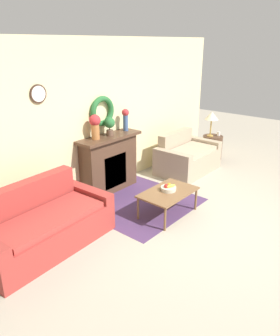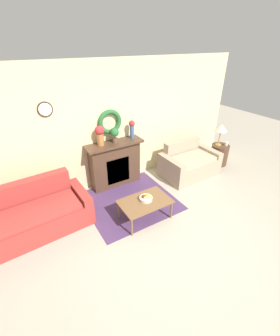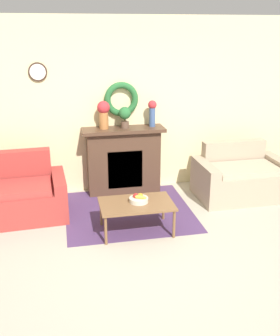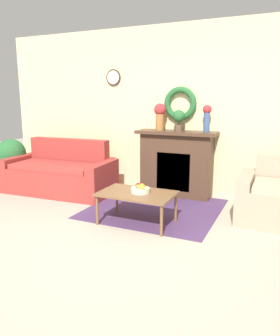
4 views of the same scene
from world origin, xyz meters
TOP-DOWN VIEW (x-y plane):
  - ground_plane at (0.00, 0.00)m, footprint 16.00×16.00m
  - floor_rug at (-0.09, 1.54)m, footprint 1.80×1.70m
  - wall_back at (-0.00, 2.52)m, footprint 6.80×0.16m
  - fireplace at (-0.03, 2.31)m, footprint 1.27×0.41m
  - couch_left at (-1.87, 1.70)m, footprint 1.86×0.95m
  - loveseat_right at (1.72, 1.75)m, footprint 1.37×0.87m
  - coffee_table at (-0.09, 0.94)m, footprint 0.94×0.60m
  - fruit_bowl at (-0.05, 0.96)m, footprint 0.24×0.24m
  - side_table_by_loveseat at (2.80, 1.73)m, footprint 0.46×0.46m
  - table_lamp at (2.74, 1.78)m, footprint 0.31×0.31m
  - mug at (2.91, 1.65)m, footprint 0.07×0.07m
  - vase_on_mantel_left at (-0.32, 2.32)m, footprint 0.19×0.19m
  - vase_on_mantel_right at (0.44, 2.32)m, footprint 0.13×0.13m
  - potted_plant_on_mantel at (0.00, 2.30)m, footprint 0.19×0.19m

SIDE VIEW (x-z plane):
  - ground_plane at x=0.00m, z-range 0.00..0.00m
  - floor_rug at x=-0.09m, z-range 0.00..0.01m
  - side_table_by_loveseat at x=2.80m, z-range 0.00..0.55m
  - loveseat_right at x=1.72m, z-range -0.11..0.71m
  - couch_left at x=-1.87m, z-range -0.13..0.74m
  - coffee_table at x=-0.09m, z-range 0.16..0.57m
  - fruit_bowl at x=-0.05m, z-range 0.38..0.50m
  - fireplace at x=-0.03m, z-range 0.01..1.06m
  - mug at x=2.91m, z-range 0.55..0.65m
  - table_lamp at x=2.74m, z-range 0.73..1.30m
  - potted_plant_on_mantel at x=0.00m, z-range 1.09..1.42m
  - vase_on_mantel_right at x=0.44m, z-range 1.09..1.50m
  - vase_on_mantel_left at x=-0.32m, z-range 1.09..1.51m
  - wall_back at x=0.00m, z-range 0.00..2.70m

